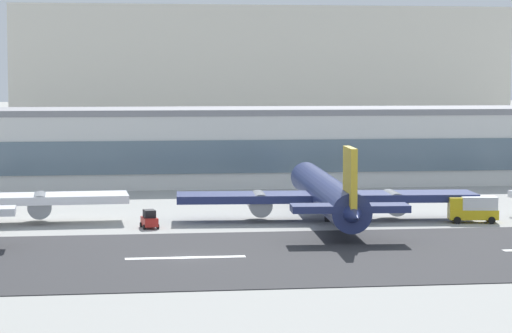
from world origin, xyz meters
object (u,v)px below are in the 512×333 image
(service_box_truck_0, at_px, (473,208))
(service_baggage_tug_1, at_px, (149,219))
(distant_hotel_block, at_px, (260,78))
(terminal_building, at_px, (263,145))
(airliner_gold_tail_gate_1, at_px, (327,195))

(service_box_truck_0, bearing_deg, service_baggage_tug_1, 8.63)
(distant_hotel_block, bearing_deg, terminal_building, -97.83)
(terminal_building, relative_size, service_baggage_tug_1, 60.62)
(service_baggage_tug_1, bearing_deg, terminal_building, 150.50)
(distant_hotel_block, bearing_deg, service_box_truck_0, -88.06)
(distant_hotel_block, bearing_deg, service_baggage_tug_1, -102.95)
(terminal_building, height_order, service_baggage_tug_1, terminal_building)
(service_box_truck_0, xyz_separation_m, service_baggage_tug_1, (-39.83, 0.47, -0.74))
(terminal_building, relative_size, service_box_truck_0, 32.60)
(service_baggage_tug_1, bearing_deg, service_box_truck_0, 81.25)
(distant_hotel_block, height_order, airliner_gold_tail_gate_1, distant_hotel_block)
(terminal_building, height_order, service_box_truck_0, terminal_building)
(terminal_building, xyz_separation_m, service_box_truck_0, (18.34, -55.23, -4.57))
(airliner_gold_tail_gate_1, bearing_deg, service_box_truck_0, -98.13)
(service_box_truck_0, relative_size, service_baggage_tug_1, 1.86)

